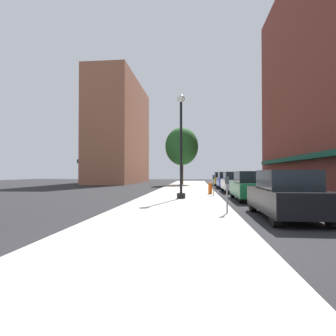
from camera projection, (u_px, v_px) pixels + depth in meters
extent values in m
plane|color=#232326|center=(232.00, 191.00, 23.42)|extent=(90.00, 90.00, 0.00)
cube|color=#B7B2A8|center=(186.00, 190.00, 24.82)|extent=(4.80, 50.00, 0.12)
cube|color=#144C38|center=(308.00, 157.00, 26.67)|extent=(0.90, 34.00, 0.50)
cube|color=#9E6047|center=(121.00, 133.00, 43.98)|extent=(6.00, 18.00, 15.86)
cube|color=#144C38|center=(100.00, 163.00, 44.23)|extent=(0.90, 15.30, 0.50)
cylinder|color=black|center=(181.00, 196.00, 15.64)|extent=(0.48, 0.48, 0.30)
cylinder|color=black|center=(181.00, 147.00, 15.69)|extent=(0.14, 0.14, 5.20)
sphere|color=silver|center=(181.00, 98.00, 15.74)|extent=(0.44, 0.44, 0.44)
cylinder|color=#E05614|center=(210.00, 189.00, 18.91)|extent=(0.26, 0.26, 0.62)
sphere|color=#E05614|center=(210.00, 184.00, 18.91)|extent=(0.24, 0.24, 0.24)
cylinder|color=#E05614|center=(212.00, 188.00, 18.89)|extent=(0.12, 0.10, 0.10)
cylinder|color=slate|center=(214.00, 187.00, 17.54)|extent=(0.06, 0.06, 1.05)
cube|color=#33383D|center=(214.00, 177.00, 17.55)|extent=(0.14, 0.09, 0.26)
cylinder|color=slate|center=(227.00, 199.00, 9.92)|extent=(0.06, 0.06, 1.05)
cube|color=#33383D|center=(227.00, 180.00, 9.93)|extent=(0.14, 0.09, 0.26)
cylinder|color=#4C3823|center=(182.00, 171.00, 35.02)|extent=(0.40, 0.40, 3.25)
ellipsoid|color=#235B23|center=(182.00, 146.00, 35.08)|extent=(4.17, 4.17, 4.79)
cylinder|color=black|center=(253.00, 204.00, 11.17)|extent=(0.22, 0.64, 0.64)
cylinder|color=black|center=(293.00, 204.00, 11.01)|extent=(0.22, 0.64, 0.64)
cylinder|color=black|center=(275.00, 216.00, 7.98)|extent=(0.22, 0.64, 0.64)
cylinder|color=black|center=(332.00, 217.00, 7.82)|extent=(0.22, 0.64, 0.64)
cube|color=black|center=(285.00, 200.00, 9.50)|extent=(1.80, 4.30, 0.76)
cube|color=black|center=(287.00, 180.00, 9.36)|extent=(1.56, 2.20, 0.64)
cylinder|color=black|center=(233.00, 193.00, 17.37)|extent=(0.22, 0.64, 0.64)
cylinder|color=black|center=(258.00, 193.00, 17.21)|extent=(0.22, 0.64, 0.64)
cylinder|color=black|center=(241.00, 197.00, 14.18)|extent=(0.22, 0.64, 0.64)
cylinder|color=black|center=(272.00, 197.00, 14.02)|extent=(0.22, 0.64, 0.64)
cube|color=#196638|center=(250.00, 189.00, 15.70)|extent=(1.80, 4.30, 0.76)
cube|color=black|center=(251.00, 177.00, 15.56)|extent=(1.56, 2.20, 0.64)
cylinder|color=black|center=(222.00, 187.00, 24.09)|extent=(0.22, 0.64, 0.64)
cylinder|color=black|center=(241.00, 187.00, 23.93)|extent=(0.22, 0.64, 0.64)
cylinder|color=black|center=(226.00, 189.00, 20.91)|extent=(0.22, 0.64, 0.64)
cylinder|color=black|center=(248.00, 189.00, 20.75)|extent=(0.22, 0.64, 0.64)
cube|color=silver|center=(234.00, 184.00, 22.43)|extent=(1.80, 4.30, 0.76)
cube|color=black|center=(234.00, 176.00, 22.29)|extent=(1.56, 2.20, 0.64)
cylinder|color=black|center=(218.00, 184.00, 29.68)|extent=(0.22, 0.64, 0.64)
cylinder|color=black|center=(232.00, 185.00, 29.52)|extent=(0.22, 0.64, 0.64)
cylinder|color=black|center=(220.00, 186.00, 26.49)|extent=(0.22, 0.64, 0.64)
cylinder|color=black|center=(237.00, 186.00, 26.33)|extent=(0.22, 0.64, 0.64)
cube|color=#1E389E|center=(227.00, 182.00, 28.01)|extent=(1.80, 4.30, 0.76)
cube|color=black|center=(227.00, 175.00, 27.87)|extent=(1.56, 2.20, 0.64)
cylinder|color=black|center=(214.00, 182.00, 35.92)|extent=(0.22, 0.64, 0.64)
cylinder|color=black|center=(226.00, 182.00, 35.77)|extent=(0.22, 0.64, 0.64)
cylinder|color=black|center=(216.00, 183.00, 32.74)|extent=(0.22, 0.64, 0.64)
cylinder|color=black|center=(229.00, 183.00, 32.58)|extent=(0.22, 0.64, 0.64)
cube|color=gold|center=(221.00, 180.00, 34.26)|extent=(1.80, 4.30, 0.76)
cube|color=black|center=(221.00, 175.00, 34.12)|extent=(1.56, 2.20, 0.64)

